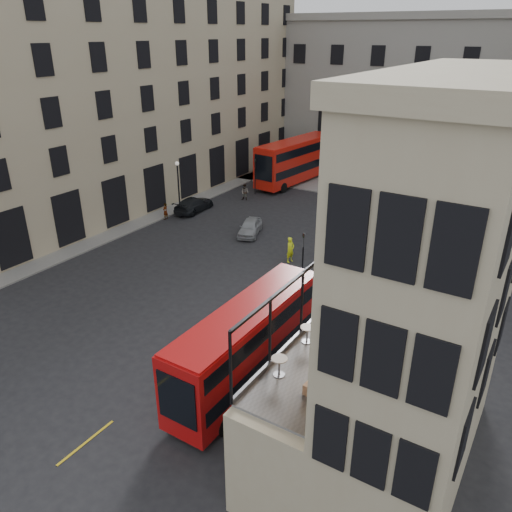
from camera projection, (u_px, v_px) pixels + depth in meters
The scene contains 31 objects.
ground at pixel (209, 382), 24.98m from camera, with size 140.00×140.00×0.00m, color black.
host_building_main at pixel (433, 298), 16.92m from camera, with size 7.26×11.40×15.10m.
host_frontage at pixel (330, 392), 20.88m from camera, with size 3.00×11.00×4.50m, color #BAAD8B.
cafe_floor at pixel (334, 346), 19.94m from camera, with size 3.00×10.00×0.10m, color slate.
building_left at pixel (108, 83), 48.81m from camera, with size 14.60×50.60×22.00m.
gateway at pixel (413, 91), 60.50m from camera, with size 35.00×10.60×18.00m.
pavement_far at pixel (368, 184), 57.14m from camera, with size 40.00×12.00×0.12m, color slate.
pavement_left at pixel (95, 226), 44.90m from camera, with size 8.00×48.00×0.12m, color slate.
traffic_light_near at pixel (303, 252), 33.71m from camera, with size 0.16×0.20×3.80m.
traffic_light_far at pixel (255, 172), 52.84m from camera, with size 0.16×0.20×3.80m.
street_lamp_a at pixel (179, 193), 46.13m from camera, with size 0.36×0.36×5.33m.
street_lamp_b at pixel (356, 172), 53.10m from camera, with size 0.36×0.36×5.33m.
bus_near at pixel (248, 340), 24.19m from camera, with size 2.45×10.52×4.20m.
bus_far at pixel (296, 159), 56.89m from camera, with size 4.05×12.52×4.91m.
car_a at pixel (250, 227), 42.86m from camera, with size 1.58×3.92×1.34m, color #929599.
car_b at pixel (359, 219), 44.57m from camera, with size 1.47×4.21×1.39m, color #A00921.
car_c at pixel (194, 204), 48.40m from camera, with size 1.95×4.80×1.39m, color black.
bicycle at pixel (333, 255), 37.94m from camera, with size 0.62×1.78×0.93m, color gray.
cyclist at pixel (290, 250), 37.64m from camera, with size 0.72×0.47×1.98m, color #ECFF1A.
pedestrian_a at pixel (245, 192), 51.52m from camera, with size 0.81×0.63×1.67m, color gray.
pedestrian_b at pixel (362, 173), 58.17m from camera, with size 1.20×0.69×1.85m, color gray.
pedestrian_c at pixel (382, 183), 54.55m from camera, with size 0.97×0.40×1.66m, color gray.
pedestrian_d at pixel (457, 198), 49.54m from camera, with size 0.88×0.57×1.80m, color gray.
pedestrian_e at pixel (165, 211), 46.30m from camera, with size 0.57×0.37×1.56m, color gray.
cafe_table_near at pixel (279, 364), 18.00m from camera, with size 0.60×0.60×0.75m.
cafe_table_mid at pixel (307, 332), 19.96m from camera, with size 0.56×0.56×0.70m.
cafe_table_far at pixel (356, 294), 22.82m from camera, with size 0.58×0.58×0.72m.
cafe_chair_a at pixel (310, 389), 17.15m from camera, with size 0.41×0.41×0.77m.
cafe_chair_b at pixel (350, 353), 18.99m from camera, with size 0.49×0.49×0.92m.
cafe_chair_c at pixel (352, 349), 19.30m from camera, with size 0.42×0.42×0.76m.
cafe_chair_d at pixel (388, 314), 21.62m from camera, with size 0.44×0.44×0.82m.
Camera 1 is at (12.77, -15.76, 16.07)m, focal length 35.00 mm.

